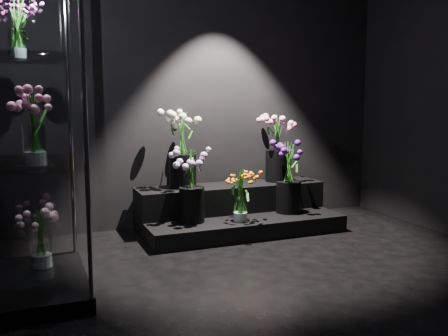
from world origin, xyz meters
TOP-DOWN VIEW (x-y plane):
  - floor at (0.00, 0.00)m, footprint 4.00×4.00m
  - wall_back at (0.00, 2.00)m, footprint 4.00×0.00m
  - display_riser at (0.20, 1.62)m, footprint 1.91×0.85m
  - display_case at (-1.67, 0.60)m, footprint 0.62×1.03m
  - bouquet_orange_bells at (0.12, 1.31)m, footprint 0.24×0.24m
  - bouquet_lilac at (-0.31, 1.43)m, footprint 0.35×0.35m
  - bouquet_purple at (0.70, 1.44)m, footprint 0.37×0.37m
  - bouquet_cream_roses at (-0.29, 1.76)m, footprint 0.48×0.48m
  - bouquet_pink_roses at (0.73, 1.75)m, footprint 0.46×0.46m
  - bouquet_case_pink at (-1.65, 0.43)m, footprint 0.39×0.39m
  - bouquet_case_magenta at (-1.72, 0.75)m, footprint 0.29×0.29m
  - bouquet_case_base_pink at (-1.64, 0.81)m, footprint 0.29×0.29m

SIDE VIEW (x-z plane):
  - floor at x=0.00m, z-range 0.00..0.00m
  - display_riser at x=0.20m, z-range -0.04..0.39m
  - bouquet_case_base_pink at x=-1.64m, z-range 0.12..0.54m
  - bouquet_orange_bells at x=0.12m, z-range 0.16..0.68m
  - bouquet_purple at x=0.70m, z-range 0.18..0.88m
  - bouquet_lilac at x=-0.31m, z-range 0.21..0.87m
  - bouquet_pink_roses at x=0.73m, z-range 0.48..1.18m
  - bouquet_cream_roses at x=-0.29m, z-range 0.48..1.25m
  - display_case at x=-1.67m, z-range 0.00..2.26m
  - bouquet_case_pink at x=-1.65m, z-range 0.89..1.37m
  - wall_back at x=0.00m, z-range -0.60..3.40m
  - bouquet_case_magenta at x=-1.72m, z-range 1.55..1.94m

